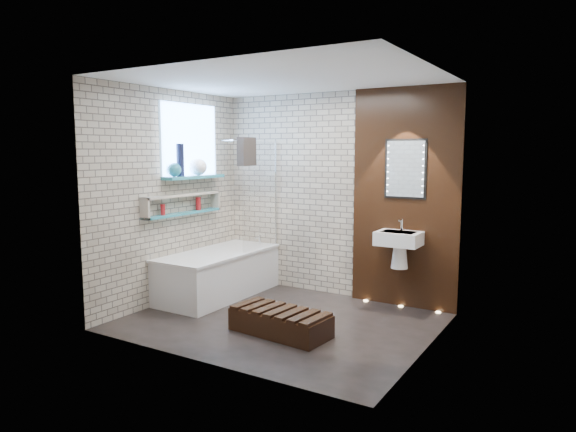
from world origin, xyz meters
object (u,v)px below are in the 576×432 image
Objects in this scene: washbasin at (399,244)px; bathtub at (219,274)px; led_mirror at (405,169)px; bath_screen at (260,196)px; walnut_step at (280,323)px.

bathtub is at bearing -163.99° from washbasin.
washbasin is (2.17, 0.62, 0.50)m from bathtub.
led_mirror reaches higher than washbasin.
led_mirror is at bearing 19.78° from bathtub.
led_mirror is (1.82, 0.34, 0.37)m from bath_screen.
walnut_step is (1.42, -0.79, -0.18)m from bathtub.
led_mirror reaches higher than walnut_step.
walnut_step is at bearing -115.57° from led_mirror.
bathtub is at bearing 151.15° from walnut_step.
walnut_step is (1.07, -1.22, -1.17)m from bath_screen.
led_mirror reaches higher than bath_screen.
led_mirror reaches higher than bathtub.
bath_screen is 1.36× the size of walnut_step.
bathtub is 1.70× the size of walnut_step.
bathtub is at bearing -160.22° from led_mirror.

